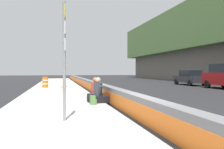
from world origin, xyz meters
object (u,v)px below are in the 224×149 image
(fire_hydrant, at_px, (64,86))
(parked_car_fourth, at_px, (190,78))
(seated_person_middle, at_px, (95,93))
(construction_barrel, at_px, (45,82))
(seated_person_foreground, at_px, (98,95))
(route_sign_post, at_px, (64,52))
(backpack, at_px, (93,100))

(fire_hydrant, bearing_deg, parked_car_fourth, -63.36)
(seated_person_middle, relative_size, parked_car_fourth, 0.26)
(seated_person_middle, bearing_deg, construction_barrel, 16.38)
(seated_person_foreground, bearing_deg, route_sign_post, 156.18)
(fire_hydrant, xyz_separation_m, seated_person_middle, (-4.89, -1.42, -0.08))
(route_sign_post, relative_size, seated_person_foreground, 3.00)
(fire_hydrant, xyz_separation_m, parked_car_fourth, (7.14, -14.22, 0.27))
(seated_person_foreground, distance_m, backpack, 0.77)
(route_sign_post, height_order, fire_hydrant, route_sign_post)
(fire_hydrant, distance_m, seated_person_middle, 5.10)
(fire_hydrant, xyz_separation_m, backpack, (-6.50, -1.06, -0.25))
(seated_person_middle, bearing_deg, seated_person_foreground, 179.25)
(backpack, bearing_deg, fire_hydrant, 9.30)
(seated_person_foreground, distance_m, construction_barrel, 11.40)
(backpack, height_order, parked_car_fourth, parked_car_fourth)
(seated_person_middle, distance_m, backpack, 1.65)
(backpack, bearing_deg, seated_person_middle, -12.65)
(construction_barrel, xyz_separation_m, parked_car_fourth, (1.96, -15.76, 0.24))
(seated_person_middle, distance_m, construction_barrel, 10.50)
(route_sign_post, distance_m, seated_person_foreground, 4.51)
(route_sign_post, bearing_deg, fire_hydrant, -1.62)
(seated_person_middle, xyz_separation_m, backpack, (-1.60, 0.36, -0.17))
(fire_hydrant, bearing_deg, construction_barrel, 16.54)
(route_sign_post, xyz_separation_m, seated_person_foreground, (3.82, -1.68, -1.72))
(fire_hydrant, bearing_deg, backpack, -170.70)
(seated_person_middle, bearing_deg, parked_car_fourth, -46.78)
(route_sign_post, height_order, seated_person_middle, route_sign_post)
(construction_barrel, relative_size, parked_car_fourth, 0.21)
(fire_hydrant, xyz_separation_m, construction_barrel, (5.18, 1.54, 0.03))
(fire_hydrant, height_order, backpack, fire_hydrant)
(seated_person_middle, height_order, construction_barrel, seated_person_middle)
(route_sign_post, distance_m, parked_car_fourth, 22.22)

